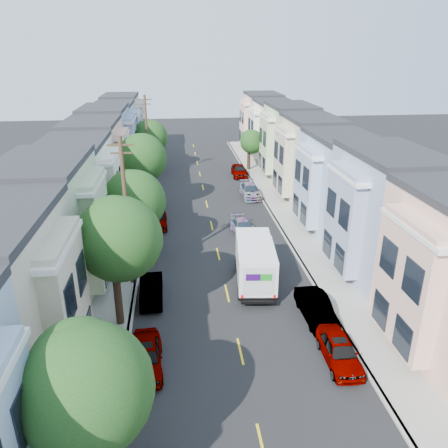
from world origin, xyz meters
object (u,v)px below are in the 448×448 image
Objects in this scene: fedex_truck at (255,261)px; parked_right_c at (250,191)px; tree_c at (133,201)px; parked_right_a at (339,351)px; tree_b at (118,239)px; parked_right_b at (316,309)px; utility_pole_far at (147,138)px; parked_right_d at (239,171)px; tree_far_r at (251,142)px; parked_left_b at (146,356)px; tree_d at (141,158)px; parked_left_c at (151,290)px; tree_e at (149,138)px; utility_pole_near at (127,214)px; parked_left_d at (157,219)px; lead_sedan at (243,228)px; tree_a at (84,390)px.

fedex_truck is 19.03m from parked_right_c.
parked_right_a is (11.20, -13.80, -3.80)m from tree_c.
parked_right_a is at bearing -22.35° from tree_b.
parked_right_b reaches higher than parked_right_a.
parked_right_d is (11.20, 0.37, -4.40)m from utility_pole_far.
parked_right_a is at bearing -92.95° from tree_far_r.
fedex_truck is 10.57m from parked_left_b.
tree_b is 12.18m from parked_right_b.
tree_d reaches higher than parked_left_c.
fedex_truck is (8.33, -31.06, -2.74)m from tree_e.
tree_far_r is 33.77m from parked_left_c.
tree_far_r is 30.57m from fedex_truck.
tree_e is 1.70× the size of parked_left_c.
parked_left_b is 0.93× the size of parked_right_c.
parked_right_d is (11.20, 11.72, -4.59)m from tree_d.
tree_c is 1.73× the size of parked_left_c.
parked_right_d reaches higher than parked_right_a.
tree_d reaches higher than tree_e.
tree_d reaches higher than parked_right_d.
parked_right_c is at bearing 58.06° from utility_pole_near.
tree_c is at bearing -130.77° from parked_right_c.
tree_d reaches higher than fedex_truck.
parked_right_b is at bearing -60.59° from parked_left_d.
parked_right_b is (-1.99, -34.78, -3.02)m from tree_far_r.
parked_right_c is at bearing -88.99° from parked_right_d.
parked_left_b is at bearing -83.92° from tree_c.
parked_left_c is at bearing -85.24° from tree_d.
parked_right_a is at bearing -88.41° from lead_sedan.
parked_right_d is at bearing -19.04° from tree_e.
utility_pole_far is 37.39m from parked_right_a.
fedex_truck is 1.36× the size of parked_right_d.
parked_left_d is at bearing -143.72° from parked_right_c.
tree_c reaches higher than tree_far_r.
tree_d reaches higher than parked_right_c.
parked_left_d is (-11.79, -18.84, -3.01)m from tree_far_r.
lead_sedan is at bearing -64.09° from utility_pole_far.
tree_e is at bearing 105.81° from parked_right_b.
parked_right_c is at bearing -47.60° from tree_e.
tree_c is at bearing -90.00° from tree_d.
parked_right_a is 35.76m from parked_right_d.
parked_left_c is 0.94× the size of parked_right_a.
tree_d is at bearing 136.05° from lead_sedan.
tree_d is 23.88m from parked_left_b.
tree_a reaches higher than fedex_truck.
parked_left_c is at bearing -132.90° from lead_sedan.
parked_left_b is 10.32m from parked_right_b.
tree_b is at bearing -111.17° from tree_far_r.
lead_sedan is 12.46m from parked_left_c.
tree_far_r is (13.20, 44.48, -0.87)m from tree_a.
parked_left_d reaches higher than parked_right_a.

